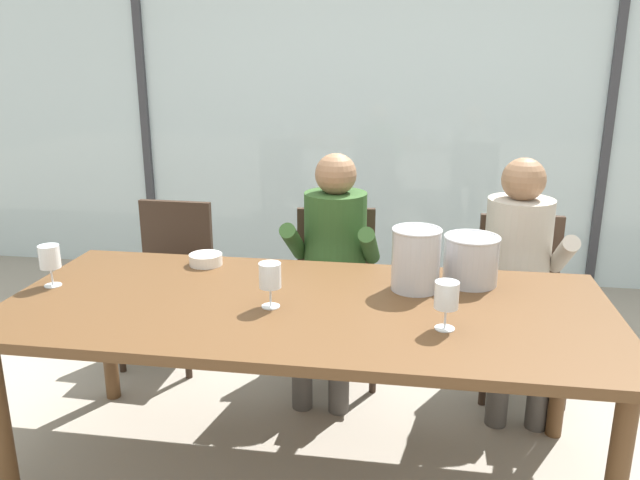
{
  "coord_description": "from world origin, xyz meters",
  "views": [
    {
      "loc": [
        0.4,
        -2.21,
        1.66
      ],
      "look_at": [
        0.0,
        0.35,
        0.89
      ],
      "focal_mm": 35.24,
      "sensor_mm": 36.0,
      "label": 1
    }
  ],
  "objects_px": {
    "person_beige_jumper": "(518,265)",
    "wine_glass_by_left_taster": "(50,259)",
    "wine_glass_center_pour": "(446,297)",
    "chair_center": "(520,289)",
    "ice_bucket_secondary": "(416,258)",
    "ice_bucket_primary": "(471,259)",
    "chair_left_of_center": "(336,279)",
    "wine_glass_near_bucket": "(270,276)",
    "dining_table": "(306,319)",
    "chair_near_curtain": "(171,269)",
    "person_olive_shirt": "(333,256)",
    "tasting_bowl": "(206,259)"
  },
  "relations": [
    {
      "from": "person_olive_shirt",
      "to": "chair_left_of_center",
      "type": "bearing_deg",
      "value": 92.51
    },
    {
      "from": "chair_near_curtain",
      "to": "ice_bucket_secondary",
      "type": "height_order",
      "value": "ice_bucket_secondary"
    },
    {
      "from": "ice_bucket_secondary",
      "to": "wine_glass_by_left_taster",
      "type": "bearing_deg",
      "value": -172.57
    },
    {
      "from": "ice_bucket_primary",
      "to": "person_olive_shirt",
      "type": "bearing_deg",
      "value": 144.16
    },
    {
      "from": "chair_center",
      "to": "ice_bucket_primary",
      "type": "height_order",
      "value": "ice_bucket_primary"
    },
    {
      "from": "person_olive_shirt",
      "to": "tasting_bowl",
      "type": "relative_size",
      "value": 7.96
    },
    {
      "from": "chair_near_curtain",
      "to": "wine_glass_center_pour",
      "type": "xyz_separation_m",
      "value": [
        1.46,
        -1.11,
        0.35
      ]
    },
    {
      "from": "chair_left_of_center",
      "to": "wine_glass_near_bucket",
      "type": "bearing_deg",
      "value": -104.75
    },
    {
      "from": "ice_bucket_secondary",
      "to": "tasting_bowl",
      "type": "height_order",
      "value": "ice_bucket_secondary"
    },
    {
      "from": "chair_near_curtain",
      "to": "ice_bucket_secondary",
      "type": "distance_m",
      "value": 1.58
    },
    {
      "from": "person_olive_shirt",
      "to": "ice_bucket_primary",
      "type": "height_order",
      "value": "person_olive_shirt"
    },
    {
      "from": "dining_table",
      "to": "chair_near_curtain",
      "type": "distance_m",
      "value": 1.34
    },
    {
      "from": "ice_bucket_primary",
      "to": "ice_bucket_secondary",
      "type": "relative_size",
      "value": 0.9
    },
    {
      "from": "person_olive_shirt",
      "to": "chair_near_curtain",
      "type": "bearing_deg",
      "value": 172.4
    },
    {
      "from": "ice_bucket_primary",
      "to": "wine_glass_near_bucket",
      "type": "bearing_deg",
      "value": -153.46
    },
    {
      "from": "wine_glass_near_bucket",
      "to": "dining_table",
      "type": "bearing_deg",
      "value": 25.73
    },
    {
      "from": "wine_glass_by_left_taster",
      "to": "chair_near_curtain",
      "type": "bearing_deg",
      "value": 82.21
    },
    {
      "from": "wine_glass_center_pour",
      "to": "chair_center",
      "type": "bearing_deg",
      "value": 68.3
    },
    {
      "from": "chair_near_curtain",
      "to": "ice_bucket_secondary",
      "type": "relative_size",
      "value": 3.39
    },
    {
      "from": "ice_bucket_secondary",
      "to": "chair_center",
      "type": "bearing_deg",
      "value": 52.58
    },
    {
      "from": "chair_near_curtain",
      "to": "wine_glass_center_pour",
      "type": "height_order",
      "value": "wine_glass_center_pour"
    },
    {
      "from": "person_beige_jumper",
      "to": "ice_bucket_secondary",
      "type": "distance_m",
      "value": 0.78
    },
    {
      "from": "person_olive_shirt",
      "to": "wine_glass_near_bucket",
      "type": "distance_m",
      "value": 0.87
    },
    {
      "from": "chair_left_of_center",
      "to": "wine_glass_near_bucket",
      "type": "xyz_separation_m",
      "value": [
        -0.12,
        -0.97,
        0.36
      ]
    },
    {
      "from": "chair_left_of_center",
      "to": "person_olive_shirt",
      "type": "xyz_separation_m",
      "value": [
        0.0,
        -0.13,
        0.17
      ]
    },
    {
      "from": "dining_table",
      "to": "ice_bucket_primary",
      "type": "bearing_deg",
      "value": 26.69
    },
    {
      "from": "person_olive_shirt",
      "to": "dining_table",
      "type": "bearing_deg",
      "value": -87.59
    },
    {
      "from": "wine_glass_by_left_taster",
      "to": "ice_bucket_secondary",
      "type": "bearing_deg",
      "value": 7.43
    },
    {
      "from": "person_olive_shirt",
      "to": "tasting_bowl",
      "type": "height_order",
      "value": "person_olive_shirt"
    },
    {
      "from": "chair_center",
      "to": "wine_glass_by_left_taster",
      "type": "distance_m",
      "value": 2.23
    },
    {
      "from": "dining_table",
      "to": "wine_glass_near_bucket",
      "type": "xyz_separation_m",
      "value": [
        -0.12,
        -0.06,
        0.19
      ]
    },
    {
      "from": "chair_near_curtain",
      "to": "ice_bucket_secondary",
      "type": "bearing_deg",
      "value": -26.98
    },
    {
      "from": "wine_glass_center_pour",
      "to": "wine_glass_by_left_taster",
      "type": "bearing_deg",
      "value": 173.47
    },
    {
      "from": "chair_left_of_center",
      "to": "wine_glass_by_left_taster",
      "type": "bearing_deg",
      "value": -147.57
    },
    {
      "from": "ice_bucket_primary",
      "to": "wine_glass_center_pour",
      "type": "height_order",
      "value": "ice_bucket_primary"
    },
    {
      "from": "dining_table",
      "to": "ice_bucket_secondary",
      "type": "xyz_separation_m",
      "value": [
        0.41,
        0.21,
        0.2
      ]
    },
    {
      "from": "chair_left_of_center",
      "to": "wine_glass_center_pour",
      "type": "height_order",
      "value": "wine_glass_center_pour"
    },
    {
      "from": "ice_bucket_secondary",
      "to": "chair_left_of_center",
      "type": "bearing_deg",
      "value": 120.58
    },
    {
      "from": "ice_bucket_primary",
      "to": "wine_glass_center_pour",
      "type": "xyz_separation_m",
      "value": [
        -0.12,
        -0.48,
        0.01
      ]
    },
    {
      "from": "chair_center",
      "to": "wine_glass_near_bucket",
      "type": "relative_size",
      "value": 5.0
    },
    {
      "from": "person_olive_shirt",
      "to": "person_beige_jumper",
      "type": "relative_size",
      "value": 1.0
    },
    {
      "from": "chair_near_curtain",
      "to": "chair_center",
      "type": "xyz_separation_m",
      "value": [
        1.89,
        -0.03,
        0.0
      ]
    },
    {
      "from": "ice_bucket_secondary",
      "to": "person_beige_jumper",
      "type": "bearing_deg",
      "value": 49.02
    },
    {
      "from": "chair_center",
      "to": "dining_table",
      "type": "bearing_deg",
      "value": -137.61
    },
    {
      "from": "chair_left_of_center",
      "to": "tasting_bowl",
      "type": "bearing_deg",
      "value": -142.25
    },
    {
      "from": "person_olive_shirt",
      "to": "wine_glass_by_left_taster",
      "type": "bearing_deg",
      "value": -142.17
    },
    {
      "from": "ice_bucket_primary",
      "to": "wine_glass_by_left_taster",
      "type": "relative_size",
      "value": 1.33
    },
    {
      "from": "chair_center",
      "to": "ice_bucket_secondary",
      "type": "xyz_separation_m",
      "value": [
        -0.54,
        -0.7,
        0.37
      ]
    },
    {
      "from": "person_beige_jumper",
      "to": "wine_glass_by_left_taster",
      "type": "height_order",
      "value": "person_beige_jumper"
    },
    {
      "from": "dining_table",
      "to": "person_beige_jumper",
      "type": "relative_size",
      "value": 1.96
    }
  ]
}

